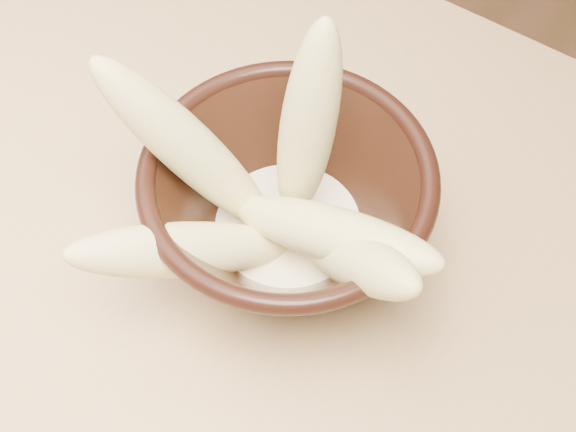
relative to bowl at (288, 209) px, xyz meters
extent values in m
cylinder|color=tan|center=(-0.41, 0.23, -0.45)|extent=(0.05, 0.05, 0.71)
cylinder|color=black|center=(0.00, 0.00, -0.05)|extent=(0.08, 0.08, 0.01)
cylinder|color=black|center=(0.00, 0.00, -0.03)|extent=(0.08, 0.08, 0.01)
torus|color=black|center=(0.00, 0.00, 0.04)|extent=(0.19, 0.19, 0.01)
cylinder|color=#FFEECD|center=(0.00, 0.00, -0.03)|extent=(0.11, 0.11, 0.01)
ellipsoid|color=#E1D285|center=(0.00, 0.03, 0.06)|extent=(0.04, 0.07, 0.16)
ellipsoid|color=#E1D285|center=(-0.06, -0.02, 0.05)|extent=(0.13, 0.08, 0.15)
ellipsoid|color=#E1D285|center=(0.06, -0.02, 0.02)|extent=(0.13, 0.08, 0.12)
ellipsoid|color=#E1D285|center=(0.04, -0.01, 0.02)|extent=(0.16, 0.04, 0.09)
ellipsoid|color=#E1D285|center=(-0.03, -0.07, 0.02)|extent=(0.11, 0.14, 0.10)
camera|label=1|loc=(0.16, -0.23, 0.44)|focal=50.00mm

